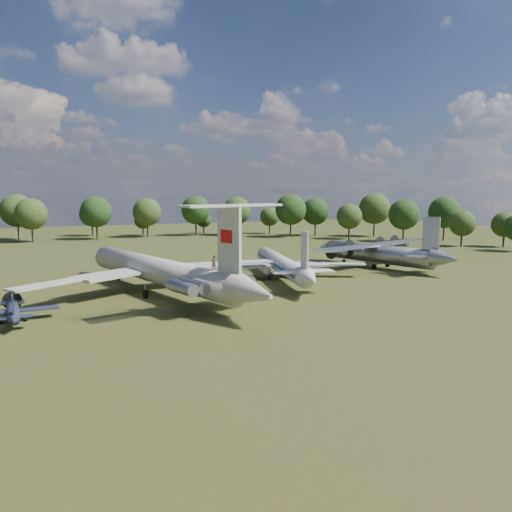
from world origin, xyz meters
name	(u,v)px	position (x,y,z in m)	size (l,w,h in m)	color
ground	(192,290)	(0.00, 0.00, 0.00)	(300.00, 300.00, 0.00)	#263E14
il62_airliner	(158,276)	(-5.11, -0.40, 2.61)	(40.88, 53.14, 5.21)	silver
tu104_jet	(282,267)	(16.64, 3.37, 1.95)	(29.31, 39.08, 3.91)	silver
an12_transport	(377,256)	(39.18, 7.51, 2.24)	(30.46, 34.05, 4.48)	#93959A
small_prop_west	(13,313)	(-23.67, -9.97, 0.98)	(9.85, 13.43, 1.97)	black
person_on_il62	(214,263)	(-1.10, -14.43, 6.14)	(0.68, 0.45, 1.86)	brown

